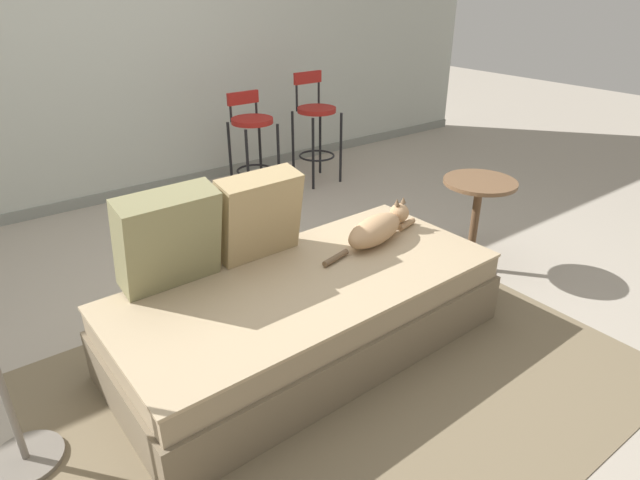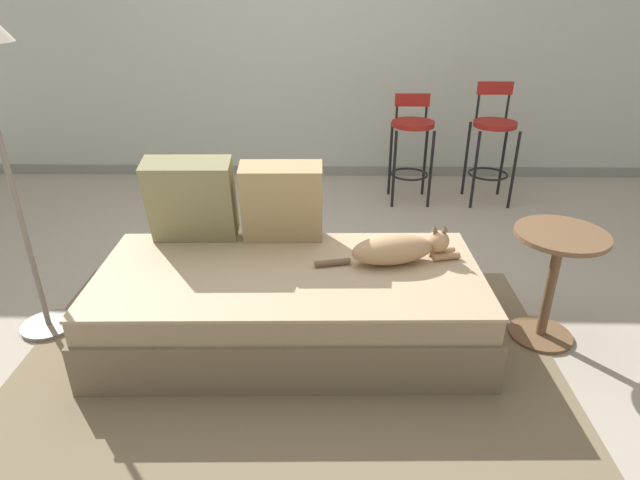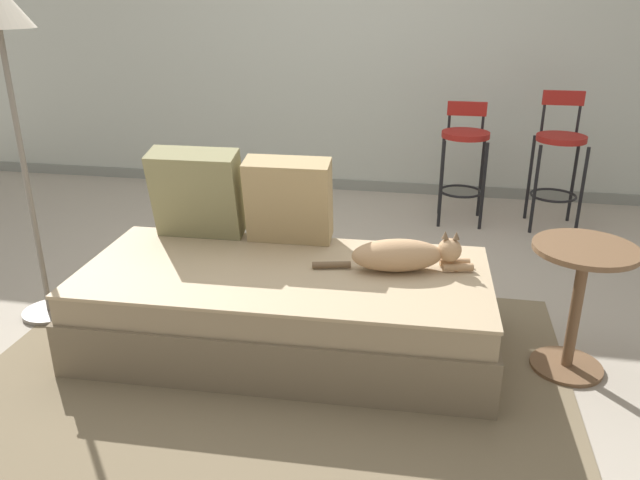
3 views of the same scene
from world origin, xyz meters
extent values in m
plane|color=#A89E8E|center=(0.00, 0.00, 0.00)|extent=(16.00, 16.00, 0.00)
cube|color=#B7BCB2|center=(0.00, 2.25, 1.30)|extent=(8.00, 0.10, 2.60)
cube|color=gray|center=(0.00, 2.20, 0.04)|extent=(8.00, 0.02, 0.09)
cube|color=#75664C|center=(0.00, -0.70, 0.00)|extent=(2.62, 1.99, 0.01)
cube|color=#766750|center=(0.00, -0.40, 0.13)|extent=(1.94, 0.94, 0.26)
cube|color=#9E896B|center=(0.00, -0.40, 0.33)|extent=(1.90, 0.90, 0.14)
cube|color=tan|center=(0.00, -0.40, 0.39)|extent=(1.91, 0.91, 0.02)
cube|color=#847F56|center=(-0.54, -0.07, 0.64)|extent=(0.46, 0.26, 0.48)
cube|color=tan|center=(-0.06, -0.06, 0.62)|extent=(0.43, 0.24, 0.45)
ellipsoid|color=tan|center=(0.51, -0.31, 0.48)|extent=(0.45, 0.26, 0.15)
sphere|color=tan|center=(0.75, -0.25, 0.50)|extent=(0.11, 0.11, 0.11)
cone|color=brown|center=(0.72, -0.25, 0.57)|extent=(0.03, 0.03, 0.04)
cone|color=brown|center=(0.77, -0.25, 0.57)|extent=(0.03, 0.03, 0.04)
cylinder|color=tan|center=(0.79, -0.28, 0.42)|extent=(0.14, 0.07, 0.04)
cylinder|color=tan|center=(0.78, -0.22, 0.42)|extent=(0.14, 0.07, 0.04)
cylinder|color=brown|center=(0.21, -0.35, 0.42)|extent=(0.18, 0.07, 0.03)
cylinder|color=black|center=(0.71, 1.41, 0.32)|extent=(0.02, 0.02, 0.63)
cylinder|color=black|center=(1.01, 1.41, 0.32)|extent=(0.02, 0.02, 0.63)
cylinder|color=black|center=(0.71, 1.71, 0.32)|extent=(0.02, 0.02, 0.63)
cylinder|color=black|center=(1.01, 1.71, 0.32)|extent=(0.02, 0.02, 0.63)
torus|color=black|center=(0.86, 1.56, 0.23)|extent=(0.31, 0.31, 0.02)
cylinder|color=maroon|center=(0.86, 1.56, 0.65)|extent=(0.34, 0.34, 0.04)
cylinder|color=black|center=(0.74, 1.69, 0.73)|extent=(0.02, 0.02, 0.18)
cylinder|color=black|center=(0.98, 1.69, 0.73)|extent=(0.02, 0.02, 0.18)
cube|color=maroon|center=(0.86, 1.69, 0.82)|extent=(0.28, 0.03, 0.10)
cylinder|color=black|center=(1.36, 1.40, 0.32)|extent=(0.02, 0.02, 0.63)
cylinder|color=black|center=(1.67, 1.40, 0.32)|extent=(0.02, 0.02, 0.63)
cylinder|color=black|center=(1.36, 1.71, 0.32)|extent=(0.02, 0.02, 0.63)
cylinder|color=black|center=(1.67, 1.71, 0.32)|extent=(0.02, 0.02, 0.63)
torus|color=black|center=(1.51, 1.56, 0.24)|extent=(0.33, 0.33, 0.02)
cylinder|color=maroon|center=(1.51, 1.56, 0.65)|extent=(0.34, 0.34, 0.04)
cylinder|color=black|center=(1.39, 1.69, 0.77)|extent=(0.02, 0.02, 0.28)
cylinder|color=black|center=(1.63, 1.69, 0.77)|extent=(0.02, 0.02, 0.28)
cube|color=maroon|center=(1.51, 1.69, 0.91)|extent=(0.28, 0.03, 0.10)
cylinder|color=brown|center=(1.31, -0.37, 0.29)|extent=(0.05, 0.05, 0.58)
cylinder|color=brown|center=(1.31, -0.37, 0.01)|extent=(0.32, 0.32, 0.02)
cylinder|color=brown|center=(1.31, -0.37, 0.59)|extent=(0.44, 0.44, 0.02)
cylinder|color=slate|center=(-1.31, -0.33, 0.01)|extent=(0.28, 0.28, 0.02)
cylinder|color=slate|center=(-1.31, -0.33, 0.73)|extent=(0.03, 0.03, 1.45)
camera|label=1|loc=(-1.29, -2.21, 1.70)|focal=30.00mm
camera|label=2|loc=(0.19, -2.69, 1.69)|focal=30.00mm
camera|label=3|loc=(0.65, -2.97, 1.60)|focal=35.00mm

